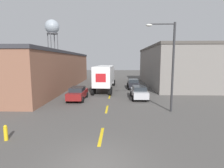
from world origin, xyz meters
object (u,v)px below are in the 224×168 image
parked_car_left_far (78,93)px  fire_hydrant (6,133)px  semi_truck (105,75)px  parked_car_right_mid (139,92)px  street_lamp (170,61)px  water_tower (52,28)px  parked_car_right_far (133,84)px

parked_car_left_far → fire_hydrant: bearing=-99.8°
semi_truck → parked_car_right_mid: (4.62, -7.23, -1.48)m
semi_truck → street_lamp: 14.45m
water_tower → fire_hydrant: water_tower is taller
parked_car_left_far → parked_car_right_far: bearing=50.4°
water_tower → parked_car_right_mid: bearing=-57.7°
parked_car_right_far → water_tower: water_tower is taller
parked_car_left_far → parked_car_right_mid: same height
semi_truck → parked_car_left_far: (-2.80, -8.14, -1.48)m
water_tower → fire_hydrant: bearing=-73.0°
street_lamp → semi_truck: bearing=117.6°
parked_car_right_mid → fire_hydrant: size_ratio=4.82×
water_tower → street_lamp: (26.72, -44.49, -10.95)m
water_tower → parked_car_right_far: bearing=-51.4°
semi_truck → parked_car_right_far: size_ratio=2.76×
parked_car_left_far → semi_truck: bearing=71.0°
semi_truck → parked_car_left_far: 8.73m
parked_car_right_mid → street_lamp: size_ratio=0.56×
semi_truck → parked_car_left_far: semi_truck is taller
semi_truck → fire_hydrant: (-4.66, -18.88, -1.85)m
water_tower → semi_truck: bearing=-57.7°
street_lamp → parked_car_right_far: bearing=98.3°
parked_car_right_mid → parked_car_right_far: size_ratio=1.00×
water_tower → street_lamp: water_tower is taller
parked_car_right_mid → parked_car_right_far: (0.00, 8.07, 0.00)m
semi_truck → fire_hydrant: size_ratio=13.29×
water_tower → parked_car_left_far: bearing=-66.6°
parked_car_right_far → semi_truck: bearing=-169.7°
parked_car_right_far → parked_car_left_far: bearing=-129.6°
parked_car_right_far → fire_hydrant: size_ratio=4.82×
parked_car_left_far → street_lamp: street_lamp is taller
parked_car_right_far → water_tower: 42.33m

